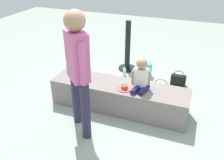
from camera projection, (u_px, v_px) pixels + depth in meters
name	position (u px, v px, depth m)	size (l,w,h in m)	color
ground_plane	(119.00, 107.00, 3.99)	(12.00, 12.00, 0.00)	#99A79C
concrete_ledge	(119.00, 96.00, 3.89)	(2.16, 0.55, 0.43)	gray
child_seated	(141.00, 76.00, 3.58)	(0.28, 0.34, 0.48)	#1E1952
adult_standing	(78.00, 64.00, 3.05)	(0.40, 0.39, 1.70)	#2A243F
cake_plate	(124.00, 88.00, 3.66)	(0.22, 0.22, 0.07)	#E0594C
gift_bag	(146.00, 69.00, 4.94)	(0.20, 0.12, 0.31)	#59C6B2
railing_post	(127.00, 52.00, 5.08)	(0.36, 0.36, 1.05)	black
water_bottle_near_gift	(124.00, 71.00, 4.97)	(0.07, 0.07, 0.20)	silver
cake_box_white	(96.00, 78.00, 4.77)	(0.26, 0.30, 0.10)	white
handbag_black_leather	(178.00, 80.00, 4.60)	(0.28, 0.12, 0.30)	black
handbag_brown_canvas	(160.00, 91.00, 4.19)	(0.32, 0.13, 0.37)	brown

